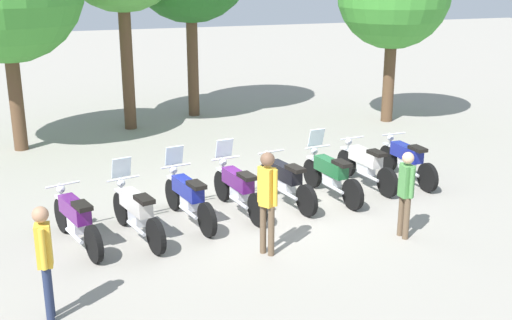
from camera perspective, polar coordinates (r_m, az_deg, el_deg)
The scene contains 12 objects.
ground_plane at distance 12.86m, azimuth 0.74°, elevation -4.45°, with size 80.00×80.00×0.00m, color gray.
motorcycle_0 at distance 11.50m, azimuth -15.94°, elevation -5.11°, with size 0.81×2.14×0.99m.
motorcycle_1 at distance 11.58m, azimuth -10.74°, elevation -4.52°, with size 0.75×2.15×1.37m.
motorcycle_2 at distance 12.16m, azimuth -6.14°, elevation -3.25°, with size 0.67×2.17×1.37m.
motorcycle_3 at distance 12.58m, azimuth -1.65°, elevation -2.45°, with size 0.62×2.18×1.37m.
motorcycle_4 at distance 13.03m, azimuth 2.62°, elevation -1.83°, with size 0.66×2.17×0.99m.
motorcycle_5 at distance 13.46m, azimuth 6.75°, elevation -1.25°, with size 0.62×2.18×1.37m.
motorcycle_6 at distance 14.28m, azimuth 9.84°, elevation -0.37°, with size 0.62×2.19×0.99m.
motorcycle_7 at distance 14.81m, azimuth 13.41°, elevation 0.04°, with size 0.62×2.19×0.99m.
person_0 at distance 10.53m, azimuth 1.03°, elevation -3.15°, with size 0.33×0.38×1.81m.
person_1 at distance 11.56m, azimuth 13.35°, elevation -2.53°, with size 0.22×0.40×1.61m.
person_2 at distance 9.09m, azimuth -18.51°, elevation -8.12°, with size 0.24×0.41×1.68m.
Camera 1 is at (-4.12, -11.24, 4.70)m, focal length 44.39 mm.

